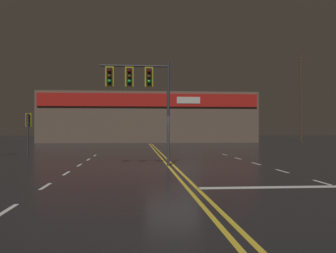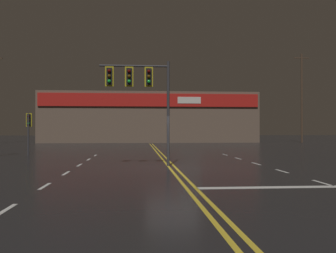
# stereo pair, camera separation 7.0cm
# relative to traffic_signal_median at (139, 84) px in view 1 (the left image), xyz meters

# --- Properties ---
(ground_plane) EXTENTS (200.00, 200.00, 0.00)m
(ground_plane) POSITION_rel_traffic_signal_median_xyz_m (1.63, -0.91, -4.09)
(ground_plane) COLOR black
(road_markings) EXTENTS (13.86, 60.00, 0.01)m
(road_markings) POSITION_rel_traffic_signal_median_xyz_m (2.47, -2.02, -4.09)
(road_markings) COLOR gold
(road_markings) RESTS_ON ground
(traffic_signal_median) EXTENTS (3.49, 0.36, 5.26)m
(traffic_signal_median) POSITION_rel_traffic_signal_median_xyz_m (0.00, 0.00, 0.00)
(traffic_signal_median) COLOR #38383D
(traffic_signal_median) RESTS_ON ground
(traffic_signal_corner_northwest) EXTENTS (0.42, 0.36, 3.04)m
(traffic_signal_corner_northwest) POSITION_rel_traffic_signal_median_xyz_m (-8.05, 9.59, -1.87)
(traffic_signal_corner_northwest) COLOR #38383D
(traffic_signal_corner_northwest) RESTS_ON ground
(building_backdrop) EXTENTS (30.52, 10.23, 7.08)m
(building_backdrop) POSITION_rel_traffic_signal_median_xyz_m (1.64, 37.17, -0.54)
(building_backdrop) COLOR brown
(building_backdrop) RESTS_ON ground
(utility_pole_row) EXTENTS (44.63, 0.26, 12.62)m
(utility_pole_row) POSITION_rel_traffic_signal_median_xyz_m (2.60, 32.76, 2.25)
(utility_pole_row) COLOR #4C3828
(utility_pole_row) RESTS_ON ground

